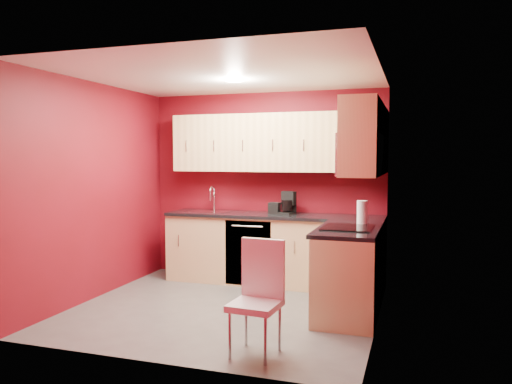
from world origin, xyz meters
The scene contains 21 objects.
floor centered at (0.00, 0.00, 0.00)m, with size 3.20×3.20×0.00m, color #4F4D4A.
ceiling centered at (0.00, 0.00, 2.50)m, with size 3.20×3.20×0.00m, color white.
wall_back centered at (0.00, 1.50, 1.25)m, with size 3.20×3.20×0.00m, color maroon.
wall_front centered at (0.00, -1.50, 1.25)m, with size 3.20×3.20×0.00m, color maroon.
wall_left centered at (-1.60, 0.00, 1.25)m, with size 3.00×3.00×0.00m, color maroon.
wall_right centered at (1.60, 0.00, 1.25)m, with size 3.00×3.00×0.00m, color maroon.
base_cabinets_back centered at (0.20, 1.20, 0.43)m, with size 2.80×0.60×0.87m, color tan.
base_cabinets_right centered at (1.30, 0.25, 0.43)m, with size 0.60×1.30×0.87m, color tan.
countertop_back centered at (0.20, 1.19, 0.89)m, with size 2.80×0.63×0.04m, color black.
countertop_right centered at (1.29, 0.23, 0.89)m, with size 0.63×1.27×0.04m, color black.
upper_cabinets_back centered at (0.20, 1.32, 1.83)m, with size 2.80×0.35×0.75m, color #E6C582.
upper_cabinets_right centered at (1.42, 0.44, 1.89)m, with size 0.35×1.55×0.75m.
microwave centered at (1.39, 0.20, 1.66)m, with size 0.42×0.76×0.42m.
cooktop centered at (1.28, 0.20, 0.92)m, with size 0.50×0.55×0.01m, color black.
sink centered at (-0.70, 1.20, 0.94)m, with size 0.52×0.42×0.35m.
dishwasher_front centered at (-0.05, 0.91, 0.43)m, with size 0.60×0.02×0.82m, color black.
downlight centered at (0.00, 0.30, 2.48)m, with size 0.20×0.20×0.01m, color white.
coffee_maker centered at (0.37, 1.21, 1.06)m, with size 0.17×0.23×0.29m, color black, non-canonical shape.
napkin_holder centered at (0.21, 1.19, 0.98)m, with size 0.14×0.14×0.15m, color black, non-canonical shape.
paper_towel centered at (1.39, 0.49, 1.04)m, with size 0.15×0.15×0.26m, color white, non-canonical shape.
dining_chair centered at (0.70, -1.10, 0.47)m, with size 0.38×0.40×0.95m, color silver, non-canonical shape.
Camera 1 is at (1.95, -4.94, 1.64)m, focal length 35.00 mm.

